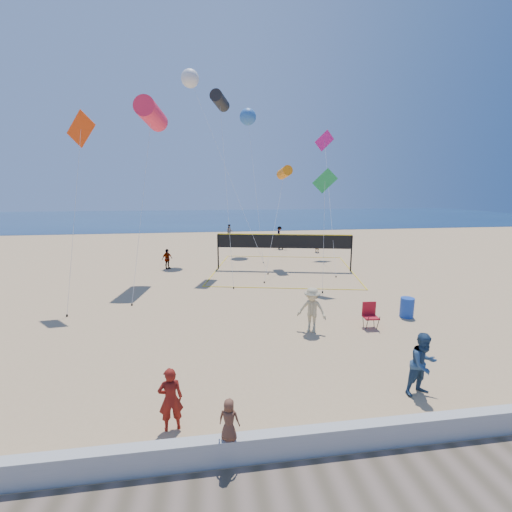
{
  "coord_description": "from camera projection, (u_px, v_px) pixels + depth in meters",
  "views": [
    {
      "loc": [
        -2.47,
        -9.26,
        5.67
      ],
      "look_at": [
        -0.81,
        2.0,
        3.45
      ],
      "focal_mm": 24.0,
      "sensor_mm": 36.0,
      "label": 1
    }
  ],
  "objects": [
    {
      "name": "ground",
      "position": [
        292.0,
        378.0,
        10.44
      ],
      "size": [
        120.0,
        120.0,
        0.0
      ],
      "primitive_type": "plane",
      "color": "tan",
      "rests_on": "ground"
    },
    {
      "name": "ocean",
      "position": [
        218.0,
        217.0,
        70.63
      ],
      "size": [
        140.0,
        50.0,
        0.03
      ],
      "primitive_type": "cube",
      "color": "#10284F",
      "rests_on": "ground"
    },
    {
      "name": "seawall",
      "position": [
        326.0,
        440.0,
        7.46
      ],
      "size": [
        32.0,
        0.3,
        0.6
      ],
      "primitive_type": "cube",
      "color": "#B3B2AE",
      "rests_on": "ground"
    },
    {
      "name": "woman",
      "position": [
        171.0,
        399.0,
        8.09
      ],
      "size": [
        0.63,
        0.47,
        1.59
      ],
      "primitive_type": "imported",
      "rotation": [
        0.0,
        0.0,
        3.31
      ],
      "color": "maroon",
      "rests_on": "ground"
    },
    {
      "name": "toddler",
      "position": [
        229.0,
        420.0,
        6.97
      ],
      "size": [
        0.51,
        0.41,
        0.9
      ],
      "primitive_type": "imported",
      "rotation": [
        0.0,
        0.0,
        2.81
      ],
      "color": "brown",
      "rests_on": "seawall"
    },
    {
      "name": "bystander_a",
      "position": [
        423.0,
        364.0,
        9.48
      ],
      "size": [
        1.0,
        0.84,
        1.8
      ],
      "primitive_type": "imported",
      "rotation": [
        0.0,
        0.0,
        0.2
      ],
      "color": "navy",
      "rests_on": "ground"
    },
    {
      "name": "bystander_b",
      "position": [
        312.0,
        310.0,
        13.72
      ],
      "size": [
        1.36,
        1.2,
        1.83
      ],
      "primitive_type": "imported",
      "rotation": [
        0.0,
        0.0,
        -0.55
      ],
      "color": "tan",
      "rests_on": "ground"
    },
    {
      "name": "far_person_0",
      "position": [
        167.0,
        259.0,
        24.67
      ],
      "size": [
        0.88,
        0.85,
        1.47
      ],
      "primitive_type": "imported",
      "rotation": [
        0.0,
        0.0,
        0.74
      ],
      "color": "gray",
      "rests_on": "ground"
    },
    {
      "name": "far_person_1",
      "position": [
        281.0,
        242.0,
        32.79
      ],
      "size": [
        1.43,
        0.95,
        1.47
      ],
      "primitive_type": "imported",
      "rotation": [
        0.0,
        0.0,
        -0.41
      ],
      "color": "gray",
      "rests_on": "ground"
    },
    {
      "name": "far_person_2",
      "position": [
        317.0,
        244.0,
        31.24
      ],
      "size": [
        0.59,
        0.63,
        1.45
      ],
      "primitive_type": "imported",
      "rotation": [
        0.0,
        0.0,
        2.18
      ],
      "color": "gray",
      "rests_on": "ground"
    },
    {
      "name": "far_person_3",
      "position": [
        230.0,
        231.0,
        40.08
      ],
      "size": [
        0.88,
        0.73,
        1.65
      ],
      "primitive_type": "imported",
      "rotation": [
        0.0,
        0.0,
        0.14
      ],
      "color": "gray",
      "rests_on": "ground"
    },
    {
      "name": "far_person_4",
      "position": [
        279.0,
        233.0,
        38.36
      ],
      "size": [
        0.69,
        1.08,
        1.59
      ],
      "primitive_type": "imported",
      "rotation": [
        0.0,
        0.0,
        1.47
      ],
      "color": "gray",
      "rests_on": "ground"
    },
    {
      "name": "camp_chair",
      "position": [
        370.0,
        313.0,
        14.2
      ],
      "size": [
        0.61,
        0.74,
        1.18
      ],
      "rotation": [
        0.0,
        0.0,
        -0.07
      ],
      "color": "#A4121F",
      "rests_on": "ground"
    },
    {
      "name": "trash_barrel",
      "position": [
        407.0,
        307.0,
        15.38
      ],
      "size": [
        0.61,
        0.61,
        0.89
      ],
      "primitive_type": "cylinder",
      "rotation": [
        0.0,
        0.0,
        0.02
      ],
      "color": "#1940A6",
      "rests_on": "ground"
    },
    {
      "name": "volleyball_net",
      "position": [
        284.0,
        245.0,
        24.17
      ],
      "size": [
        11.5,
        11.38,
        2.58
      ],
      "rotation": [
        0.0,
        0.0,
        -0.22
      ],
      "color": "black",
      "rests_on": "ground"
    },
    {
      "name": "kite_0",
      "position": [
        151.0,
        114.0,
        20.52
      ],
      "size": [
        1.67,
        7.14,
        10.91
      ],
      "rotation": [
        0.0,
        0.0,
        -0.15
      ],
      "color": "#F52444",
      "rests_on": "ground"
    },
    {
      "name": "kite_1",
      "position": [
        220.0,
        101.0,
        22.74
      ],
      "size": [
        1.44,
        6.43,
        12.01
      ],
      "rotation": [
        0.0,
        0.0,
        -0.34
      ],
      "color": "black",
      "rests_on": "ground"
    },
    {
      "name": "kite_2",
      "position": [
        284.0,
        173.0,
        24.85
      ],
      "size": [
        2.77,
        5.89,
        7.36
      ],
      "rotation": [
        0.0,
        0.0,
        0.06
      ],
      "color": "orange",
      "rests_on": "ground"
    },
    {
      "name": "kite_3",
      "position": [
        80.0,
        138.0,
        16.06
      ],
      "size": [
        1.57,
        2.6,
        9.31
      ],
      "rotation": [
        0.0,
        0.0,
        -0.27
      ],
      "color": "#F2400C",
      "rests_on": "ground"
    },
    {
      "name": "kite_4",
      "position": [
        325.0,
        187.0,
        19.21
      ],
      "size": [
        1.34,
        1.68,
        6.84
      ],
      "rotation": [
        0.0,
        0.0,
        -0.19
      ],
      "color": "green",
      "rests_on": "ground"
    },
    {
      "name": "kite_5",
      "position": [
        325.0,
        147.0,
        28.53
      ],
      "size": [
        2.71,
        8.49,
        10.6
      ],
      "rotation": [
        0.0,
        0.0,
        0.3
      ],
      "color": "#C61A7E",
      "rests_on": "ground"
    },
    {
      "name": "kite_6",
      "position": [
        190.0,
        79.0,
        26.86
      ],
      "size": [
        5.86,
        8.19,
        14.94
      ],
      "rotation": [
        0.0,
        0.0,
        0.19
      ],
      "color": "silver",
      "rests_on": "ground"
    },
    {
      "name": "kite_7",
      "position": [
        248.0,
        117.0,
        30.3
      ],
      "size": [
        1.51,
        6.89,
        12.72
      ],
      "rotation": [
        0.0,
        0.0,
        -0.03
      ],
      "color": "#2E64B3",
      "rests_on": "ground"
    }
  ]
}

